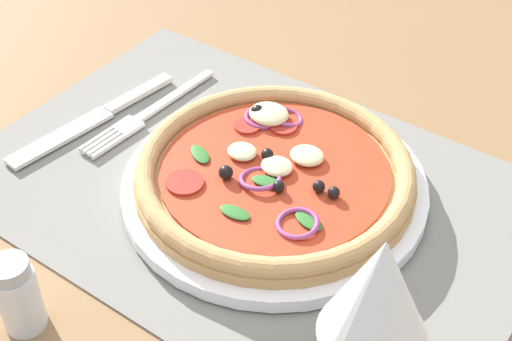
# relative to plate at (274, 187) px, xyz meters

# --- Properties ---
(ground_plane) EXTENTS (1.90, 1.40, 0.02)m
(ground_plane) POSITION_rel_plate_xyz_m (0.02, 0.01, -0.02)
(ground_plane) COLOR olive
(placemat) EXTENTS (0.51, 0.34, 0.00)m
(placemat) POSITION_rel_plate_xyz_m (0.02, 0.01, -0.01)
(placemat) COLOR slate
(placemat) RESTS_ON ground_plane
(plate) EXTENTS (0.27, 0.27, 0.01)m
(plate) POSITION_rel_plate_xyz_m (0.00, 0.00, 0.00)
(plate) COLOR white
(plate) RESTS_ON placemat
(pizza) EXTENTS (0.25, 0.25, 0.03)m
(pizza) POSITION_rel_plate_xyz_m (0.00, -0.00, 0.02)
(pizza) COLOR tan
(pizza) RESTS_ON plate
(fork) EXTENTS (0.03, 0.18, 0.00)m
(fork) POSITION_rel_plate_xyz_m (0.17, -0.02, -0.00)
(fork) COLOR silver
(fork) RESTS_ON placemat
(knife) EXTENTS (0.04, 0.20, 0.01)m
(knife) POSITION_rel_plate_xyz_m (0.21, 0.02, -0.00)
(knife) COLOR silver
(knife) RESTS_ON placemat
(wine_glass) EXTENTS (0.07, 0.07, 0.15)m
(wine_glass) POSITION_rel_plate_xyz_m (-0.16, 0.13, 0.09)
(wine_glass) COLOR silver
(wine_glass) RESTS_ON ground_plane
(pepper_shaker) EXTENTS (0.03, 0.03, 0.07)m
(pepper_shaker) POSITION_rel_plate_xyz_m (0.07, 0.23, 0.02)
(pepper_shaker) COLOR silver
(pepper_shaker) RESTS_ON ground_plane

